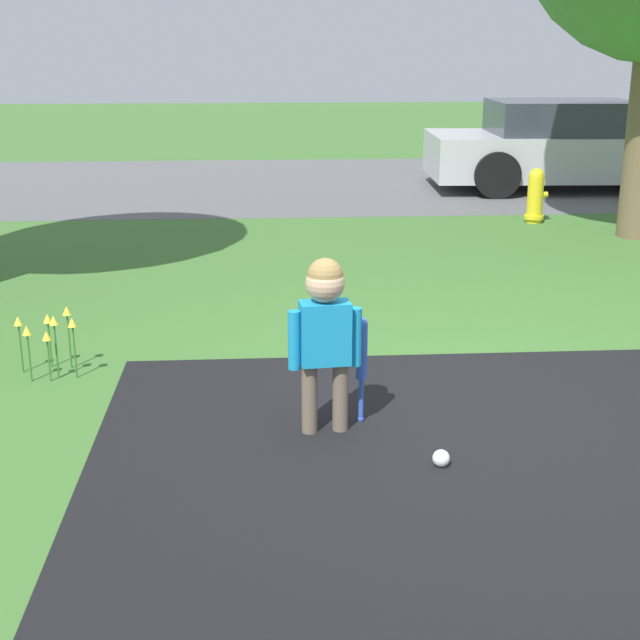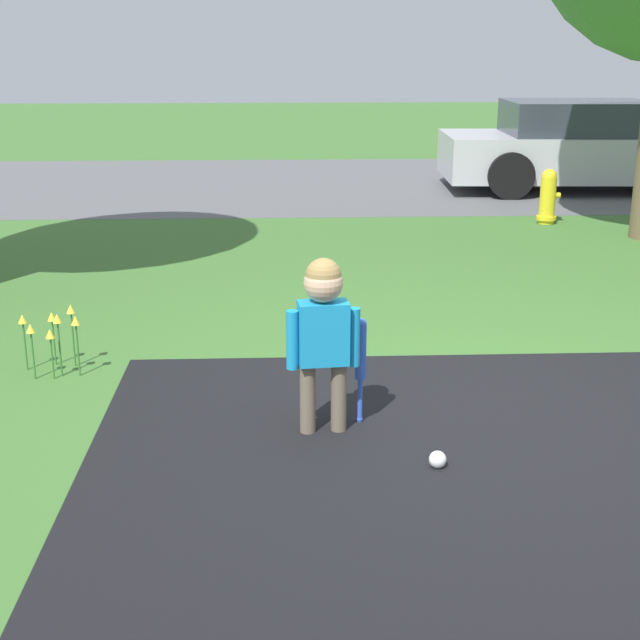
{
  "view_description": "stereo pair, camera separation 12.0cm",
  "coord_description": "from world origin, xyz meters",
  "px_view_note": "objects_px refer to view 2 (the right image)",
  "views": [
    {
      "loc": [
        -1.23,
        -4.89,
        2.1
      ],
      "look_at": [
        -0.88,
        0.15,
        0.54
      ],
      "focal_mm": 50.0,
      "sensor_mm": 36.0,
      "label": 1
    },
    {
      "loc": [
        -1.11,
        -4.9,
        2.1
      ],
      "look_at": [
        -0.88,
        0.15,
        0.54
      ],
      "focal_mm": 50.0,
      "sensor_mm": 36.0,
      "label": 2
    }
  ],
  "objects_px": {
    "baseball_bat": "(361,356)",
    "sports_ball": "(438,460)",
    "fire_hydrant": "(548,197)",
    "parked_car": "(586,148)",
    "child": "(323,321)"
  },
  "relations": [
    {
      "from": "child",
      "to": "baseball_bat",
      "type": "distance_m",
      "value": 0.35
    },
    {
      "from": "baseball_bat",
      "to": "fire_hydrant",
      "type": "xyz_separation_m",
      "value": [
        2.83,
        5.93,
        -0.08
      ]
    },
    {
      "from": "child",
      "to": "parked_car",
      "type": "relative_size",
      "value": 0.23
    },
    {
      "from": "fire_hydrant",
      "to": "parked_car",
      "type": "bearing_deg",
      "value": 63.24
    },
    {
      "from": "sports_ball",
      "to": "parked_car",
      "type": "height_order",
      "value": "parked_car"
    },
    {
      "from": "fire_hydrant",
      "to": "baseball_bat",
      "type": "bearing_deg",
      "value": -115.48
    },
    {
      "from": "baseball_bat",
      "to": "fire_hydrant",
      "type": "relative_size",
      "value": 0.95
    },
    {
      "from": "fire_hydrant",
      "to": "parked_car",
      "type": "distance_m",
      "value": 2.99
    },
    {
      "from": "child",
      "to": "sports_ball",
      "type": "relative_size",
      "value": 10.96
    },
    {
      "from": "parked_car",
      "to": "child",
      "type": "bearing_deg",
      "value": -113.86
    },
    {
      "from": "sports_ball",
      "to": "baseball_bat",
      "type": "bearing_deg",
      "value": 120.31
    },
    {
      "from": "child",
      "to": "baseball_bat",
      "type": "relative_size",
      "value": 1.59
    },
    {
      "from": "baseball_bat",
      "to": "sports_ball",
      "type": "distance_m",
      "value": 0.79
    },
    {
      "from": "fire_hydrant",
      "to": "parked_car",
      "type": "relative_size",
      "value": 0.15
    },
    {
      "from": "parked_car",
      "to": "sports_ball",
      "type": "bearing_deg",
      "value": -109.66
    }
  ]
}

